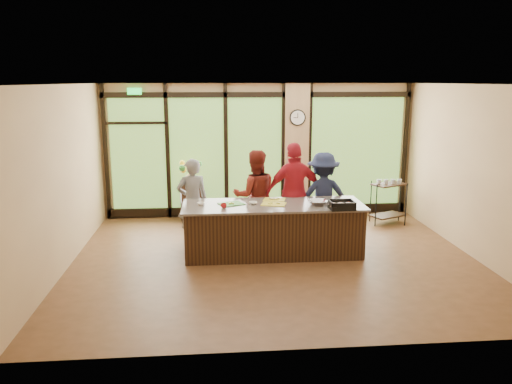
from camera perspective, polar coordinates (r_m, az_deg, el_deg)
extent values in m
plane|color=#53341D|center=(8.81, 2.17, -7.68)|extent=(7.00, 7.00, 0.00)
plane|color=white|center=(8.26, 2.35, 12.22)|extent=(7.00, 7.00, 0.00)
plane|color=tan|center=(11.35, 0.35, 4.75)|extent=(7.00, 0.00, 7.00)
plane|color=tan|center=(8.69, -21.29, 1.44)|extent=(0.00, 6.00, 6.00)
plane|color=tan|center=(9.50, 23.70, 2.13)|extent=(0.00, 6.00, 6.00)
cube|color=tan|center=(11.40, 4.65, 4.74)|extent=(0.55, 0.12, 3.00)
cube|color=black|center=(11.20, 0.38, 11.06)|extent=(6.90, 0.08, 0.12)
cube|color=black|center=(11.57, 0.36, -2.07)|extent=(6.90, 0.08, 0.20)
cube|color=#19D83F|center=(11.22, -13.72, 11.12)|extent=(0.30, 0.04, 0.14)
cube|color=#345F21|center=(11.40, -13.31, 4.19)|extent=(1.20, 0.02, 2.50)
cube|color=#345F21|center=(11.29, -6.75, 4.36)|extent=(1.20, 0.02, 2.50)
cube|color=#345F21|center=(11.32, -0.14, 4.47)|extent=(1.20, 0.02, 2.50)
cube|color=#345F21|center=(11.75, 11.38, 4.52)|extent=(2.10, 0.02, 2.50)
cube|color=black|center=(11.50, -16.80, 4.31)|extent=(0.08, 0.08, 3.00)
cube|color=black|center=(11.30, -10.07, 4.51)|extent=(0.08, 0.08, 3.00)
cube|color=black|center=(11.26, -3.44, 4.66)|extent=(0.08, 0.08, 3.00)
cube|color=black|center=(11.37, 3.14, 4.74)|extent=(0.08, 0.08, 3.00)
cube|color=black|center=(11.47, 6.12, 4.75)|extent=(0.08, 0.08, 3.00)
cube|color=black|center=(12.10, 16.67, 4.71)|extent=(0.08, 0.08, 3.00)
cube|color=#311E10|center=(8.95, 1.96, -4.38)|extent=(3.10, 1.00, 0.88)
cube|color=#6E645B|center=(8.83, 1.98, -1.52)|extent=(3.20, 1.10, 0.04)
cylinder|color=black|center=(11.26, 4.78, 8.48)|extent=(0.36, 0.04, 0.36)
cylinder|color=white|center=(11.24, 4.79, 8.47)|extent=(0.31, 0.01, 0.31)
cube|color=black|center=(11.23, 4.80, 8.72)|extent=(0.01, 0.00, 0.11)
cube|color=black|center=(11.23, 4.54, 8.47)|extent=(0.09, 0.00, 0.01)
imported|color=slate|center=(9.55, -7.27, -1.03)|extent=(0.66, 0.51, 1.64)
imported|color=maroon|center=(9.61, -0.11, -0.42)|extent=(0.89, 0.71, 1.77)
imported|color=#AA1A27|center=(9.55, 4.43, -0.08)|extent=(1.19, 0.64, 1.92)
imported|color=#1B203B|center=(9.78, 7.64, -0.48)|extent=(1.13, 0.67, 1.72)
cube|color=black|center=(8.60, 9.76, -1.69)|extent=(0.43, 0.34, 0.07)
imported|color=silver|center=(8.84, 7.11, -1.19)|extent=(0.34, 0.34, 0.08)
cube|color=#3D8E33|center=(8.82, -2.85, -1.36)|extent=(0.50, 0.45, 0.01)
cube|color=gold|center=(9.13, 2.11, -0.87)|extent=(0.45, 0.38, 0.01)
cube|color=gold|center=(8.81, 2.03, -1.38)|extent=(0.49, 0.42, 0.01)
imported|color=white|center=(8.81, -6.33, -1.35)|extent=(0.18, 0.18, 0.04)
imported|color=white|center=(8.81, -0.34, -1.27)|extent=(0.18, 0.18, 0.04)
imported|color=white|center=(9.15, 2.02, -0.78)|extent=(0.15, 0.15, 0.03)
imported|color=#AA1118|center=(8.56, -3.72, -1.58)|extent=(0.13, 0.13, 0.08)
cube|color=#311E10|center=(11.08, -7.41, -1.11)|extent=(0.50, 0.50, 0.89)
imported|color=#8F784E|center=(10.96, -7.50, 1.80)|extent=(0.27, 0.27, 0.25)
cube|color=#311E10|center=(11.25, 14.78, -2.59)|extent=(0.83, 0.67, 0.03)
cube|color=#311E10|center=(11.10, 14.98, 0.85)|extent=(0.83, 0.67, 0.03)
cylinder|color=black|center=(10.91, 13.56, -1.49)|extent=(0.02, 0.02, 0.92)
cylinder|color=black|center=(11.13, 16.77, -1.40)|extent=(0.02, 0.02, 0.92)
cylinder|color=black|center=(11.25, 12.97, -1.03)|extent=(0.02, 0.02, 0.92)
cylinder|color=black|center=(11.47, 16.10, -0.95)|extent=(0.02, 0.02, 0.92)
imported|color=silver|center=(11.01, 13.89, 1.15)|extent=(0.14, 0.14, 0.10)
imported|color=silver|center=(11.06, 14.65, 1.16)|extent=(0.14, 0.14, 0.10)
imported|color=silver|center=(11.11, 15.40, 1.17)|extent=(0.14, 0.14, 0.10)
imported|color=silver|center=(11.16, 16.09, 1.18)|extent=(0.14, 0.14, 0.10)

